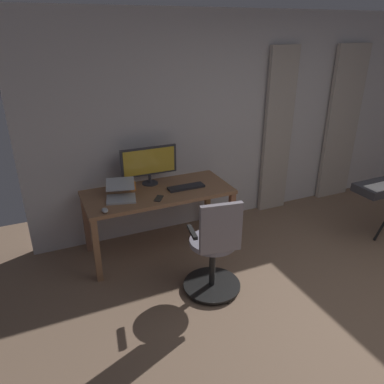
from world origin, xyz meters
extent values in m
cube|color=silver|center=(0.00, -2.74, 1.28)|extent=(5.40, 0.10, 2.55)
cube|color=#BDB2A5|center=(-1.56, -2.63, 1.08)|extent=(0.55, 0.06, 2.17)
cube|color=#BDB2A5|center=(-0.46, -2.63, 1.08)|extent=(0.41, 0.06, 2.17)
cube|color=#906343|center=(1.35, -2.24, 0.71)|extent=(1.59, 0.69, 0.04)
cube|color=#935C41|center=(0.60, -1.93, 0.35)|extent=(0.06, 0.06, 0.69)
cube|color=#926645|center=(2.11, -1.93, 0.35)|extent=(0.06, 0.06, 0.69)
cube|color=olive|center=(0.60, -2.55, 0.35)|extent=(0.06, 0.06, 0.69)
cube|color=#8A5F49|center=(2.11, -2.55, 0.35)|extent=(0.06, 0.06, 0.69)
cylinder|color=black|center=(1.12, -1.36, 0.04)|extent=(0.56, 0.56, 0.02)
sphere|color=black|center=(0.87, -1.32, 0.03)|extent=(0.05, 0.05, 0.05)
sphere|color=black|center=(1.01, -1.59, 0.03)|extent=(0.05, 0.05, 0.05)
sphere|color=black|center=(1.31, -1.54, 0.03)|extent=(0.05, 0.05, 0.05)
sphere|color=black|center=(1.35, -1.24, 0.03)|extent=(0.05, 0.05, 0.05)
sphere|color=black|center=(1.08, -1.10, 0.03)|extent=(0.05, 0.05, 0.05)
cylinder|color=black|center=(1.12, -1.36, 0.27)|extent=(0.06, 0.06, 0.46)
cylinder|color=gray|center=(1.12, -1.36, 0.53)|extent=(0.50, 0.50, 0.05)
cube|color=gray|center=(1.16, -1.16, 0.78)|extent=(0.38, 0.11, 0.46)
cube|color=black|center=(1.32, -1.39, 0.66)|extent=(0.08, 0.24, 0.03)
cube|color=black|center=(0.93, -1.33, 0.66)|extent=(0.08, 0.24, 0.03)
cylinder|color=#333338|center=(1.37, -2.47, 0.74)|extent=(0.18, 0.18, 0.01)
cylinder|color=#333338|center=(1.37, -2.47, 0.79)|extent=(0.04, 0.04, 0.10)
cube|color=#333338|center=(1.37, -2.47, 1.00)|extent=(0.63, 0.03, 0.32)
cube|color=gold|center=(1.37, -2.46, 1.00)|extent=(0.58, 0.01, 0.28)
cube|color=#232328|center=(1.04, -2.19, 0.75)|extent=(0.41, 0.12, 0.02)
cube|color=#B7BCC1|center=(1.77, -2.18, 0.74)|extent=(0.34, 0.29, 0.02)
cube|color=#B7BCC1|center=(1.75, -2.29, 0.86)|extent=(0.33, 0.28, 0.07)
ellipsoid|color=#B7BCC1|center=(1.98, -1.97, 0.75)|extent=(0.06, 0.10, 0.04)
cube|color=#232328|center=(1.41, -2.04, 0.74)|extent=(0.14, 0.16, 0.01)
cylinder|color=orange|center=(1.60, -2.37, 0.78)|extent=(0.08, 0.08, 0.09)
torus|color=orange|center=(1.65, -2.37, 0.78)|extent=(0.06, 0.01, 0.06)
camera|label=1|loc=(2.50, 1.27, 2.35)|focal=34.71mm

